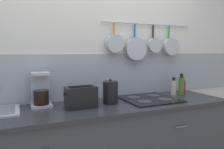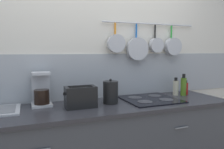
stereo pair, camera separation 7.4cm
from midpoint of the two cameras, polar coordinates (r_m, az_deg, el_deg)
wall_back at (r=2.33m, az=-3.44°, el=2.53°), size 7.20×0.16×2.60m
countertop at (r=2.05m, az=-0.37°, el=-8.43°), size 2.49×0.64×0.03m
coffee_maker at (r=2.10m, az=-17.03°, el=-4.33°), size 0.18×0.19×0.31m
toaster at (r=1.96m, az=-7.14°, el=-5.82°), size 0.29×0.15×0.19m
kettle at (r=2.09m, az=0.64°, el=-4.67°), size 0.15×0.15×0.24m
cooktop at (r=2.30m, az=10.84°, el=-6.33°), size 0.54×0.53×0.01m
bottle_dish_soap at (r=2.59m, az=17.09°, el=-3.24°), size 0.06×0.06×0.20m
bottle_sesame_oil at (r=2.61m, az=18.95°, el=-2.84°), size 0.06×0.06×0.24m
bottle_olive_oil at (r=2.68m, az=19.51°, el=-3.37°), size 0.05×0.05×0.16m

